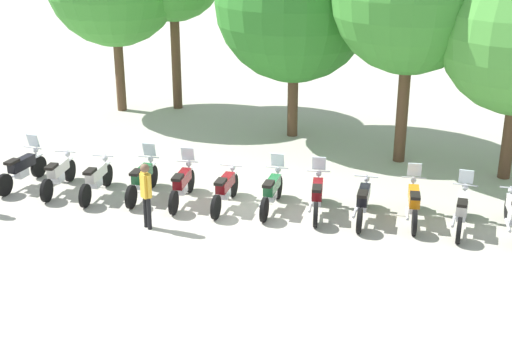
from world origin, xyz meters
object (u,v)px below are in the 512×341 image
at_px(motorcycle_0, 22,169).
at_px(motorcycle_8, 363,201).
at_px(motorcycle_6, 272,191).
at_px(motorcycle_4, 182,184).
at_px(person_0, 146,191).
at_px(motorcycle_1, 58,174).
at_px(motorcycle_9, 413,202).
at_px(motorcycle_10, 462,210).
at_px(motorcycle_3, 142,179).
at_px(motorcycle_7, 317,195).
at_px(tree_2, 295,2).
at_px(motorcycle_5, 225,189).
at_px(motorcycle_2, 96,179).

relative_size(motorcycle_0, motorcycle_8, 1.01).
bearing_deg(motorcycle_6, motorcycle_8, -91.27).
bearing_deg(motorcycle_4, person_0, 167.67).
bearing_deg(motorcycle_8, motorcycle_1, 90.62).
bearing_deg(motorcycle_0, motorcycle_1, -88.04).
height_order(motorcycle_0, motorcycle_9, same).
bearing_deg(motorcycle_10, motorcycle_9, 85.72).
bearing_deg(motorcycle_1, person_0, -121.43).
bearing_deg(motorcycle_3, motorcycle_9, -89.36).
bearing_deg(motorcycle_7, motorcycle_9, -94.17).
distance_m(motorcycle_8, tree_2, 8.24).
bearing_deg(motorcycle_3, motorcycle_1, 93.12).
bearing_deg(motorcycle_5, motorcycle_10, -88.01).
bearing_deg(person_0, motorcycle_1, -79.45).
height_order(motorcycle_2, tree_2, tree_2).
xyz_separation_m(motorcycle_4, tree_2, (0.49, 6.70, 4.05)).
distance_m(motorcycle_6, tree_2, 7.57).
relative_size(motorcycle_5, person_0, 1.27).
relative_size(motorcycle_4, motorcycle_5, 0.99).
height_order(motorcycle_1, motorcycle_4, motorcycle_4).
bearing_deg(motorcycle_7, motorcycle_8, -101.67).
height_order(motorcycle_2, motorcycle_10, motorcycle_10).
height_order(motorcycle_4, motorcycle_7, same).
xyz_separation_m(motorcycle_1, motorcycle_6, (5.95, 1.35, 0.01)).
xyz_separation_m(motorcycle_5, motorcycle_8, (3.57, 0.75, 0.00)).
height_order(motorcycle_0, motorcycle_7, same).
height_order(motorcycle_8, tree_2, tree_2).
bearing_deg(motorcycle_1, motorcycle_3, -90.77).
distance_m(motorcycle_1, motorcycle_6, 6.10).
height_order(motorcycle_7, person_0, person_0).
distance_m(motorcycle_6, motorcycle_9, 3.66).
distance_m(motorcycle_2, motorcycle_5, 3.67).
relative_size(motorcycle_7, person_0, 1.24).
xyz_separation_m(motorcycle_4, motorcycle_10, (7.15, 1.44, 0.00)).
xyz_separation_m(motorcycle_6, motorcycle_10, (4.77, 0.85, 0.00)).
distance_m(motorcycle_0, motorcycle_2, 2.39).
relative_size(motorcycle_8, motorcycle_9, 1.02).
bearing_deg(motorcycle_2, person_0, -130.19).
height_order(motorcycle_4, motorcycle_8, motorcycle_4).
bearing_deg(motorcycle_6, motorcycle_9, -87.09).
distance_m(motorcycle_1, tree_2, 9.41).
xyz_separation_m(motorcycle_4, person_0, (0.05, -1.80, 0.49)).
relative_size(motorcycle_7, motorcycle_8, 0.98).
relative_size(motorcycle_8, motorcycle_10, 0.99).
height_order(motorcycle_2, person_0, person_0).
relative_size(motorcycle_1, motorcycle_10, 0.98).
height_order(motorcycle_3, tree_2, tree_2).
height_order(motorcycle_8, motorcycle_9, motorcycle_9).
xyz_separation_m(motorcycle_3, tree_2, (1.68, 6.84, 4.05)).
distance_m(motorcycle_2, person_0, 2.75).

